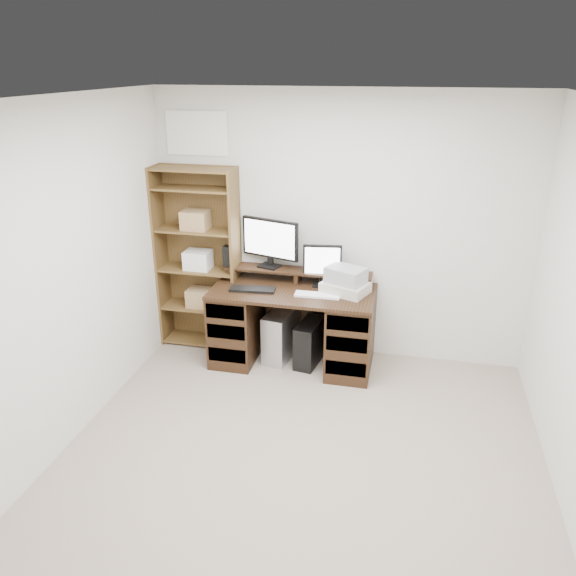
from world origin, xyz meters
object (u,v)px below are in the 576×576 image
(printer, at_px, (345,288))
(tower_black, at_px, (310,343))
(bookshelf, at_px, (199,257))
(monitor_wide, at_px, (270,240))
(monitor_small, at_px, (322,264))
(tower_silver, at_px, (281,334))
(desk, at_px, (293,325))

(printer, xyz_separation_m, tower_black, (-0.32, -0.02, -0.59))
(printer, xyz_separation_m, bookshelf, (-1.47, 0.18, 0.12))
(printer, height_order, bookshelf, bookshelf)
(monitor_wide, height_order, monitor_small, monitor_wide)
(monitor_wide, distance_m, bookshelf, 0.75)
(monitor_small, xyz_separation_m, tower_silver, (-0.37, -0.10, -0.72))
(printer, bearing_deg, desk, -155.63)
(tower_silver, bearing_deg, bookshelf, 179.79)
(desk, xyz_separation_m, tower_black, (0.16, 0.02, -0.18))
(printer, bearing_deg, tower_silver, -163.22)
(monitor_wide, height_order, printer, monitor_wide)
(desk, relative_size, monitor_wide, 2.62)
(printer, xyz_separation_m, tower_silver, (-0.61, 0.04, -0.56))
(monitor_small, bearing_deg, printer, -37.67)
(monitor_small, xyz_separation_m, bookshelf, (-1.23, 0.04, -0.04))
(bookshelf, bearing_deg, desk, -12.12)
(printer, distance_m, bookshelf, 1.48)
(monitor_wide, xyz_separation_m, tower_silver, (0.14, -0.17, -0.89))
(tower_black, bearing_deg, monitor_wide, 161.81)
(desk, bearing_deg, monitor_wide, 138.55)
(monitor_wide, distance_m, printer, 0.85)
(printer, bearing_deg, bookshelf, -166.73)
(tower_silver, relative_size, tower_black, 1.08)
(bookshelf, bearing_deg, printer, -6.92)
(monitor_small, height_order, bookshelf, bookshelf)
(monitor_small, bearing_deg, desk, -152.04)
(tower_silver, bearing_deg, monitor_wide, 138.90)
(bookshelf, bearing_deg, tower_black, -9.66)
(printer, distance_m, tower_black, 0.67)
(desk, bearing_deg, bookshelf, 167.88)
(printer, height_order, tower_black, printer)
(monitor_wide, xyz_separation_m, tower_black, (0.44, -0.23, -0.92))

